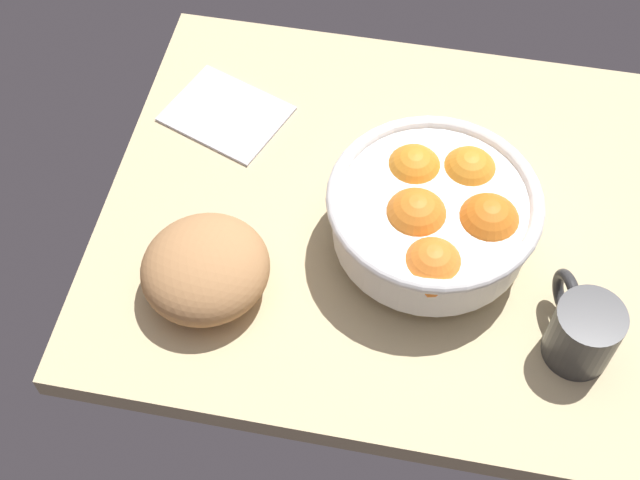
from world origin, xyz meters
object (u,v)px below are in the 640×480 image
(fruit_bowl, at_px, (435,214))
(napkin_folded, at_px, (226,113))
(mug, at_px, (582,330))
(bread_loaf, at_px, (205,269))

(fruit_bowl, xyz_separation_m, napkin_folded, (-0.28, 0.15, -0.06))
(fruit_bowl, xyz_separation_m, mug, (0.16, -0.10, -0.02))
(napkin_folded, xyz_separation_m, mug, (0.44, -0.25, 0.03))
(mug, bearing_deg, bread_loaf, 179.96)
(fruit_bowl, bearing_deg, napkin_folded, 151.83)
(napkin_folded, height_order, mug, mug)
(bread_loaf, distance_m, mug, 0.40)
(fruit_bowl, relative_size, mug, 2.18)
(napkin_folded, distance_m, mug, 0.51)
(bread_loaf, bearing_deg, fruit_bowl, 23.77)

